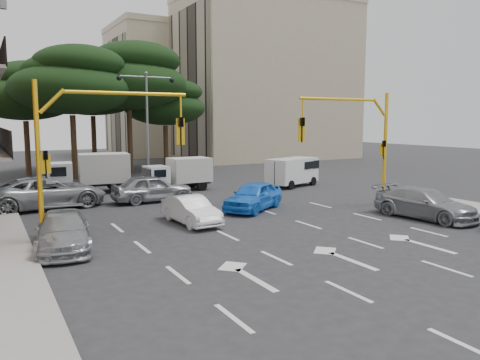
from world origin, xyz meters
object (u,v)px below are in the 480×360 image
object	(u,v)px
signal_mast_right	(361,134)
car_silver_parked	(425,203)
box_truck_a	(89,173)
car_silver_cross_b	(152,188)
box_truck_b	(178,175)
car_white_hatch	(191,210)
van_white	(292,172)
signal_mast_left	(89,139)
car_blue_compact	(253,196)
car_silver_wagon	(63,231)
street_lamp_center	(147,108)
car_silver_cross_a	(47,192)

from	to	relation	value
signal_mast_right	car_silver_parked	bearing A→B (deg)	-77.40
signal_mast_right	box_truck_a	size ratio (longest dim) A/B	1.19
car_silver_cross_b	box_truck_b	world-z (taller)	box_truck_b
car_white_hatch	box_truck_a	bearing A→B (deg)	96.95
van_white	car_white_hatch	bearing A→B (deg)	-74.29
signal_mast_left	car_blue_compact	bearing A→B (deg)	14.20
signal_mast_left	car_silver_wagon	distance (m)	3.55
signal_mast_right	car_white_hatch	xyz separation A→B (m)	(-9.21, 0.73, -3.27)
street_lamp_center	car_silver_parked	world-z (taller)	street_lamp_center
box_truck_b	car_silver_cross_a	bearing A→B (deg)	104.58
car_silver_cross_a	car_silver_parked	bearing A→B (deg)	-132.33
car_silver_parked	van_white	world-z (taller)	van_white
street_lamp_center	car_silver_cross_b	xyz separation A→B (m)	(-2.07, -7.00, -4.66)
signal_mast_left	street_lamp_center	distance (m)	15.65
car_blue_compact	van_white	world-z (taller)	van_white
car_white_hatch	car_silver_parked	distance (m)	10.88
box_truck_a	car_silver_parked	bearing A→B (deg)	-134.55
van_white	box_truck_a	size ratio (longest dim) A/B	0.79
signal_mast_right	car_silver_wagon	xyz separation A→B (m)	(-14.80, -0.87, -3.23)
car_silver_cross_a	van_white	bearing A→B (deg)	-93.81
signal_mast_left	car_white_hatch	xyz separation A→B (m)	(4.40, 0.73, -3.27)
car_blue_compact	car_silver_cross_b	bearing A→B (deg)	-175.92
car_silver_wagon	box_truck_b	distance (m)	14.08
car_blue_compact	car_silver_cross_a	size ratio (longest dim) A/B	0.71
signal_mast_left	car_silver_cross_b	bearing A→B (deg)	55.97
box_truck_b	car_silver_wagon	bearing A→B (deg)	140.24
van_white	box_truck_b	size ratio (longest dim) A/B	0.92
van_white	box_truck_b	world-z (taller)	box_truck_b
car_silver_cross_a	van_white	xyz separation A→B (m)	(15.92, 0.44, 0.17)
street_lamp_center	box_truck_b	xyz separation A→B (m)	(0.75, -3.86, -4.37)
car_silver_wagon	box_truck_b	world-z (taller)	box_truck_b
car_silver_cross_a	van_white	size ratio (longest dim) A/B	1.49
signal_mast_left	van_white	world-z (taller)	signal_mast_left
car_blue_compact	car_silver_parked	xyz separation A→B (m)	(5.94, -5.70, -0.02)
car_silver_cross_a	signal_mast_right	bearing A→B (deg)	-123.98
car_blue_compact	car_silver_wagon	distance (m)	10.12
car_silver_wagon	signal_mast_right	bearing A→B (deg)	12.29
car_white_hatch	car_silver_wagon	distance (m)	5.82
car_silver_wagon	van_white	distance (m)	18.77
car_white_hatch	car_silver_cross_b	distance (m)	6.29
car_white_hatch	car_silver_parked	world-z (taller)	car_silver_parked
car_silver_wagon	car_silver_cross_b	world-z (taller)	car_silver_cross_b
signal_mast_left	car_blue_compact	size ratio (longest dim) A/B	1.41
car_white_hatch	box_truck_b	world-z (taller)	box_truck_b
signal_mast_left	car_silver_cross_b	distance (m)	9.01
car_silver_cross_a	box_truck_a	size ratio (longest dim) A/B	1.18
signal_mast_left	box_truck_b	xyz separation A→B (m)	(7.55, 10.15, -2.82)
car_white_hatch	car_silver_cross_a	bearing A→B (deg)	122.25
van_white	car_silver_wagon	bearing A→B (deg)	-80.04
signal_mast_right	box_truck_a	xyz separation A→B (m)	(-11.30, 12.01, -2.64)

